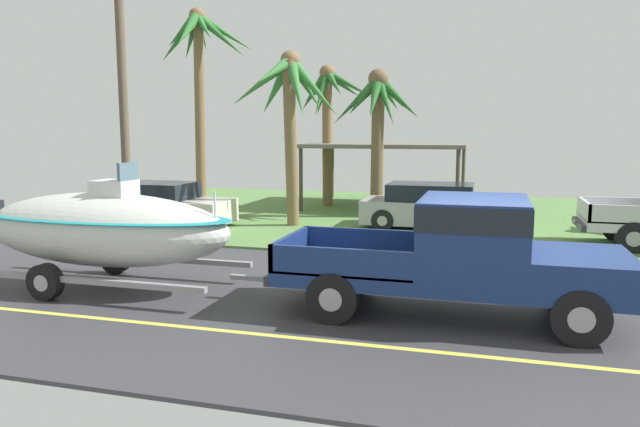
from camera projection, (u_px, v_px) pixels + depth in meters
The scene contains 11 objects.
ground at pixel (492, 232), 17.40m from camera, with size 36.00×22.00×0.11m.
pickup_truck_towing at pixel (470, 252), 9.26m from camera, with size 5.58×2.01×1.91m.
boat_on_trailer at pixel (103, 228), 11.06m from camera, with size 6.29×2.27×2.37m.
parked_sedan_near at pixel (158, 205), 18.15m from camera, with size 4.48×1.85×1.38m.
parked_sedan_far at pixel (436, 207), 17.73m from camera, with size 4.45×1.91×1.38m.
carport_awning at pixel (387, 147), 22.60m from camera, with size 6.04×4.98×2.47m.
palm_tree_near_left at pixel (289, 96), 17.56m from camera, with size 3.37×3.28×5.30m.
palm_tree_near_right at pixel (328, 101), 22.50m from camera, with size 3.01×3.10×5.43m.
palm_tree_mid at pixel (198, 57), 20.26m from camera, with size 3.35×3.23×7.12m.
palm_tree_far_left at pixel (377, 110), 19.67m from camera, with size 3.16×3.39×4.99m.
utility_pole at pixel (123, 94), 15.99m from camera, with size 0.24×1.80×7.54m.
Camera 1 is at (-0.17, -9.51, 2.93)m, focal length 33.21 mm.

